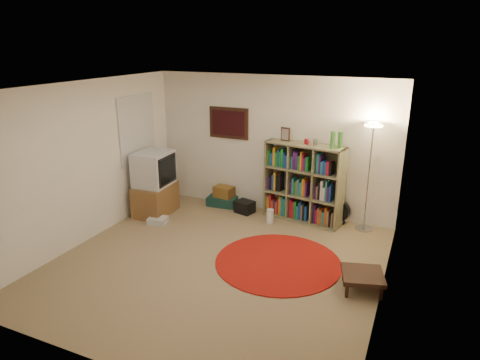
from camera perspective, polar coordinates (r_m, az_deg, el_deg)
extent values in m
cube|color=#8C7552|center=(6.29, -3.11, -11.12)|extent=(4.50, 4.50, 0.02)
cube|color=white|center=(5.52, -3.56, 12.37)|extent=(4.50, 4.50, 0.02)
cube|color=white|center=(7.78, 4.30, 4.63)|extent=(4.50, 0.02, 2.50)
cube|color=white|center=(4.06, -18.18, -9.35)|extent=(4.50, 0.02, 2.50)
cube|color=white|center=(7.07, -19.88, 2.19)|extent=(0.02, 4.50, 2.50)
cube|color=white|center=(5.21, 19.46, -3.32)|extent=(0.02, 4.50, 2.50)
cube|color=black|center=(8.00, -1.50, 7.61)|extent=(0.78, 0.04, 0.58)
cube|color=#3C0C10|center=(7.98, -1.56, 7.59)|extent=(0.66, 0.01, 0.46)
cube|color=white|center=(7.94, -13.57, 6.67)|extent=(0.03, 1.00, 1.20)
cube|color=beige|center=(7.38, 17.88, 2.64)|extent=(0.08, 0.01, 0.12)
cube|color=#76734F|center=(7.77, 8.23, -5.13)|extent=(1.44, 0.63, 0.03)
cube|color=#76734F|center=(7.35, 8.70, 4.65)|extent=(1.44, 0.63, 0.03)
cube|color=#76734F|center=(7.83, 3.98, 0.50)|extent=(0.10, 0.40, 1.39)
cube|color=#76734F|center=(7.29, 13.27, -1.31)|extent=(0.10, 0.40, 1.39)
cube|color=#76734F|center=(7.70, 9.07, 0.00)|extent=(1.37, 0.26, 1.39)
cube|color=#76734F|center=(7.63, 6.89, -0.07)|extent=(0.09, 0.38, 1.33)
cube|color=#76734F|center=(7.45, 10.06, -0.69)|extent=(0.09, 0.38, 1.33)
cube|color=#76734F|center=(7.61, 8.38, -2.03)|extent=(1.37, 0.60, 0.03)
cube|color=#76734F|center=(7.46, 8.54, 1.31)|extent=(1.37, 0.60, 0.03)
cube|color=orange|center=(7.95, 3.98, -3.12)|extent=(0.07, 0.16, 0.30)
cube|color=#A8182A|center=(7.92, 4.27, -3.00)|extent=(0.07, 0.16, 0.35)
cube|color=#C04A18|center=(7.92, 4.53, -3.44)|extent=(0.07, 0.16, 0.24)
cube|color=#3F1860|center=(7.90, 4.80, -3.51)|extent=(0.06, 0.16, 0.24)
cube|color=#C04A18|center=(7.89, 5.05, -3.63)|extent=(0.06, 0.16, 0.22)
cube|color=#A8182A|center=(7.86, 5.28, -3.43)|extent=(0.06, 0.16, 0.30)
cube|color=orange|center=(7.83, 5.54, -3.32)|extent=(0.06, 0.16, 0.35)
cube|color=teal|center=(7.81, 5.82, -3.35)|extent=(0.07, 0.16, 0.35)
cube|color=teal|center=(7.80, 6.11, -3.52)|extent=(0.07, 0.16, 0.32)
cube|color=#3F1860|center=(7.81, 4.05, -0.32)|extent=(0.07, 0.16, 0.22)
cube|color=black|center=(7.79, 4.35, -0.30)|extent=(0.07, 0.16, 0.25)
cube|color=navy|center=(7.76, 4.61, -0.20)|extent=(0.06, 0.16, 0.29)
cube|color=orange|center=(7.73, 4.88, -0.10)|extent=(0.07, 0.16, 0.33)
cube|color=black|center=(7.73, 5.17, -0.43)|extent=(0.07, 0.16, 0.26)
cube|color=black|center=(7.69, 5.49, -0.18)|extent=(0.07, 0.16, 0.34)
cube|color=#187823|center=(7.67, 4.13, 3.04)|extent=(0.07, 0.16, 0.28)
cube|color=navy|center=(7.66, 4.46, 2.81)|extent=(0.08, 0.16, 0.23)
cube|color=orange|center=(7.62, 4.79, 3.18)|extent=(0.07, 0.16, 0.34)
cube|color=#187823|center=(7.61, 5.10, 2.82)|extent=(0.07, 0.16, 0.26)
cube|color=navy|center=(7.58, 5.37, 2.97)|extent=(0.05, 0.16, 0.32)
cube|color=#187823|center=(7.57, 5.57, 2.83)|extent=(0.05, 0.16, 0.29)
cube|color=#187823|center=(7.55, 5.85, 2.97)|extent=(0.07, 0.16, 0.34)
cube|color=navy|center=(7.54, 6.11, 2.70)|extent=(0.05, 0.16, 0.27)
cube|color=navy|center=(7.52, 6.36, 2.50)|extent=(0.07, 0.16, 0.23)
cube|color=#A8182A|center=(7.74, 6.95, -3.66)|extent=(0.07, 0.16, 0.34)
cube|color=#A8182A|center=(7.73, 7.24, -3.82)|extent=(0.07, 0.16, 0.31)
cube|color=#187823|center=(7.71, 7.55, -3.86)|extent=(0.07, 0.16, 0.32)
cube|color=teal|center=(7.71, 7.84, -4.20)|extent=(0.07, 0.16, 0.24)
cube|color=navy|center=(7.67, 8.17, -3.99)|extent=(0.07, 0.16, 0.32)
cube|color=#846448|center=(7.66, 8.42, -4.17)|extent=(0.05, 0.16, 0.28)
cube|color=black|center=(7.64, 8.66, -4.11)|extent=(0.06, 0.16, 0.32)
cube|color=navy|center=(7.64, 8.94, -4.34)|extent=(0.07, 0.16, 0.27)
cube|color=#3F1860|center=(7.61, 7.03, -0.87)|extent=(0.05, 0.16, 0.24)
cube|color=teal|center=(7.58, 7.26, -0.72)|extent=(0.06, 0.16, 0.29)
cube|color=#187823|center=(7.58, 7.51, -1.02)|extent=(0.06, 0.16, 0.22)
cube|color=#846448|center=(7.56, 7.75, -0.92)|extent=(0.06, 0.16, 0.26)
cube|color=teal|center=(7.54, 7.97, -0.87)|extent=(0.05, 0.16, 0.29)
cube|color=teal|center=(7.53, 8.25, -1.12)|extent=(0.08, 0.16, 0.24)
cube|color=orange|center=(7.50, 8.55, -0.90)|extent=(0.05, 0.16, 0.31)
cube|color=#C04A18|center=(7.49, 8.78, -0.97)|extent=(0.06, 0.16, 0.31)
cube|color=#3F1860|center=(7.49, 9.00, -1.21)|extent=(0.05, 0.16, 0.25)
cube|color=teal|center=(7.47, 7.15, 2.39)|extent=(0.05, 0.16, 0.24)
cube|color=#3F1860|center=(7.45, 7.42, 2.67)|extent=(0.07, 0.16, 0.33)
cube|color=#3F1860|center=(7.43, 7.75, 2.56)|extent=(0.07, 0.16, 0.31)
cube|color=#187823|center=(7.42, 8.06, 2.30)|extent=(0.06, 0.16, 0.26)
cube|color=orange|center=(7.39, 8.33, 2.54)|extent=(0.05, 0.16, 0.34)
cube|color=#A8182A|center=(7.38, 8.55, 2.37)|extent=(0.06, 0.16, 0.30)
cube|color=#3F1860|center=(7.38, 8.80, 2.10)|extent=(0.06, 0.16, 0.24)
cube|color=#187823|center=(7.36, 9.11, 2.12)|extent=(0.07, 0.16, 0.26)
cube|color=#3F1860|center=(7.56, 10.07, -4.35)|extent=(0.06, 0.16, 0.34)
cube|color=#A8182A|center=(7.57, 10.32, -4.67)|extent=(0.06, 0.16, 0.26)
cube|color=#846448|center=(7.55, 10.57, -4.60)|extent=(0.05, 0.16, 0.30)
cube|color=#C04A18|center=(7.54, 10.84, -4.76)|extent=(0.07, 0.16, 0.27)
cube|color=teal|center=(7.53, 11.16, -4.96)|extent=(0.07, 0.16, 0.23)
cube|color=#C04A18|center=(7.50, 11.50, -4.70)|extent=(0.06, 0.16, 0.33)
cube|color=#846448|center=(7.49, 11.77, -4.94)|extent=(0.06, 0.16, 0.28)
cube|color=black|center=(7.49, 12.05, -5.21)|extent=(0.06, 0.16, 0.22)
cube|color=#846448|center=(7.47, 12.33, -5.14)|extent=(0.06, 0.16, 0.26)
cube|color=#3F1860|center=(7.43, 10.21, -1.55)|extent=(0.06, 0.16, 0.23)
cube|color=#846448|center=(7.41, 10.43, -1.58)|extent=(0.05, 0.16, 0.23)
cube|color=black|center=(7.39, 10.70, -1.31)|extent=(0.06, 0.16, 0.32)
cube|color=silver|center=(7.37, 10.99, -1.28)|extent=(0.06, 0.16, 0.34)
cube|color=silver|center=(7.37, 11.27, -1.76)|extent=(0.07, 0.16, 0.23)
cube|color=teal|center=(7.34, 11.59, -1.34)|extent=(0.06, 0.16, 0.36)
cube|color=#3F1860|center=(7.34, 11.83, -1.76)|extent=(0.06, 0.16, 0.26)
cube|color=navy|center=(7.32, 12.11, -1.67)|extent=(0.06, 0.16, 0.29)
cube|color=teal|center=(7.27, 10.50, 2.20)|extent=(0.07, 0.16, 0.34)
cube|color=#3F1860|center=(7.26, 10.80, 2.04)|extent=(0.06, 0.16, 0.32)
cube|color=teal|center=(7.26, 11.00, 1.64)|extent=(0.05, 0.16, 0.22)
cube|color=navy|center=(7.25, 11.23, 1.67)|extent=(0.06, 0.16, 0.24)
cube|color=navy|center=(7.24, 11.47, 1.60)|extent=(0.06, 0.16, 0.23)
cube|color=#A8182A|center=(7.22, 11.78, 1.56)|extent=(0.08, 0.16, 0.23)
cube|color=black|center=(7.20, 12.13, 1.48)|extent=(0.06, 0.16, 0.23)
cube|color=black|center=(7.51, 6.07, 6.09)|extent=(0.17, 0.05, 0.24)
cube|color=gray|center=(7.49, 6.02, 6.07)|extent=(0.13, 0.03, 0.19)
cylinder|color=maroon|center=(7.33, 8.87, 5.08)|extent=(0.09, 0.09, 0.09)
cylinder|color=#ACABB0|center=(7.26, 10.00, 4.99)|extent=(0.08, 0.08, 0.11)
cylinder|color=#449338|center=(7.09, 12.26, 5.23)|extent=(0.09, 0.09, 0.28)
cylinder|color=#449338|center=(7.12, 13.21, 5.21)|extent=(0.09, 0.09, 0.28)
cylinder|color=#ACABB0|center=(7.62, 16.16, -6.20)|extent=(0.35, 0.35, 0.03)
cylinder|color=#ACABB0|center=(7.31, 16.75, 0.06)|extent=(0.03, 0.03, 1.72)
cone|color=#ACABB0|center=(7.10, 17.40, 6.89)|extent=(0.42, 0.42, 0.14)
cylinder|color=#FFD88C|center=(7.10, 17.40, 6.93)|extent=(0.34, 0.34, 0.02)
cylinder|color=black|center=(7.76, 13.08, -5.47)|extent=(0.25, 0.25, 0.03)
cylinder|color=black|center=(7.72, 13.13, -4.82)|extent=(0.05, 0.05, 0.16)
cylinder|color=black|center=(7.65, 13.12, -3.95)|extent=(0.39, 0.18, 0.38)
cube|color=brown|center=(8.02, -11.19, -2.52)|extent=(0.60, 0.83, 0.56)
cube|color=silver|center=(7.83, -11.45, 1.50)|extent=(0.59, 0.70, 0.62)
cube|color=black|center=(7.69, -9.65, 1.30)|extent=(0.05, 0.58, 0.51)
cube|color=black|center=(7.69, -9.61, 1.29)|extent=(0.04, 0.51, 0.45)
cube|color=silver|center=(7.67, -10.92, -5.30)|extent=(0.37, 0.33, 0.11)
cube|color=#143731|center=(8.32, -2.34, -2.80)|extent=(0.58, 0.40, 0.18)
cube|color=brown|center=(8.24, -2.15, -1.58)|extent=(0.40, 0.31, 0.21)
cube|color=black|center=(7.97, 0.64, -3.60)|extent=(0.38, 0.34, 0.22)
cylinder|color=white|center=(7.53, 4.03, -4.85)|extent=(0.15, 0.15, 0.26)
cylinder|color=maroon|center=(6.32, 5.08, -10.83)|extent=(1.82, 1.82, 0.02)
cube|color=black|center=(5.81, 16.04, -12.10)|extent=(0.64, 0.64, 0.06)
cube|color=black|center=(5.66, 14.07, -14.10)|extent=(0.05, 0.05, 0.19)
cube|color=black|center=(5.72, 18.31, -14.14)|extent=(0.05, 0.05, 0.19)
cube|color=black|center=(6.01, 13.71, -12.02)|extent=(0.05, 0.05, 0.19)
cube|color=black|center=(6.07, 17.68, -12.08)|extent=(0.05, 0.05, 0.19)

